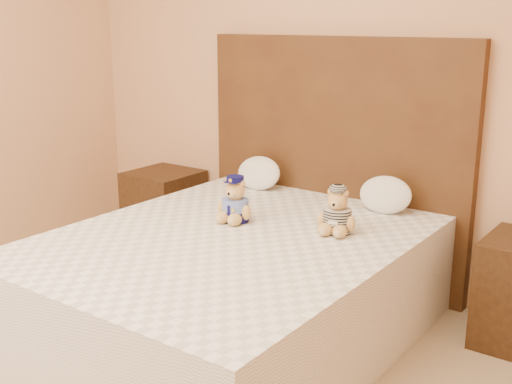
% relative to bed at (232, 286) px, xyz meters
% --- Properties ---
extents(bed, '(1.60, 2.00, 0.55)m').
position_rel_bed_xyz_m(bed, '(0.00, 0.00, 0.00)').
color(bed, white).
rests_on(bed, ground).
extents(headboard, '(1.75, 0.08, 1.50)m').
position_rel_bed_xyz_m(headboard, '(0.00, 1.01, 0.47)').
color(headboard, '#4A2F16').
rests_on(headboard, ground).
extents(nightstand_left, '(0.45, 0.45, 0.55)m').
position_rel_bed_xyz_m(nightstand_left, '(-1.25, 0.80, -0.00)').
color(nightstand_left, '#3D2613').
rests_on(nightstand_left, ground).
extents(teddy_police, '(0.23, 0.22, 0.24)m').
position_rel_bed_xyz_m(teddy_police, '(-0.13, 0.20, 0.40)').
color(teddy_police, tan).
rests_on(teddy_police, bed).
extents(teddy_prisoner, '(0.24, 0.24, 0.24)m').
position_rel_bed_xyz_m(teddy_prisoner, '(0.40, 0.35, 0.39)').
color(teddy_prisoner, tan).
rests_on(teddy_prisoner, bed).
extents(pillow_left, '(0.31, 0.20, 0.22)m').
position_rel_bed_xyz_m(pillow_left, '(-0.43, 0.83, 0.39)').
color(pillow_left, white).
rests_on(pillow_left, bed).
extents(pillow_right, '(0.31, 0.20, 0.22)m').
position_rel_bed_xyz_m(pillow_right, '(0.44, 0.83, 0.38)').
color(pillow_right, white).
rests_on(pillow_right, bed).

